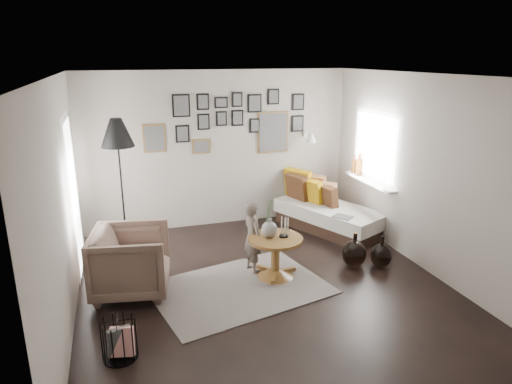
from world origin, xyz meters
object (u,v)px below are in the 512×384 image
object	(u,v)px
daybed	(327,212)
floor_lamp	(117,138)
pedestal_table	(275,259)
demijohn_small	(381,255)
magazine_basket	(119,339)
demijohn_large	(354,254)
vase	(269,226)
armchair	(131,261)
child	(252,237)

from	to	relation	value
daybed	floor_lamp	world-z (taller)	floor_lamp
pedestal_table	demijohn_small	size ratio (longest dim) A/B	1.56
pedestal_table	magazine_basket	distance (m)	2.30
daybed	demijohn_large	bearing A→B (deg)	-125.83
floor_lamp	daybed	bearing A→B (deg)	-0.61
vase	daybed	size ratio (longest dim) A/B	0.25
daybed	demijohn_large	distance (m)	1.49
demijohn_small	pedestal_table	bearing A→B (deg)	173.76
pedestal_table	demijohn_small	distance (m)	1.50
daybed	demijohn_small	xyz separation A→B (m)	(0.05, -1.57, -0.12)
pedestal_table	armchair	distance (m)	1.82
demijohn_large	pedestal_table	bearing A→B (deg)	177.84
pedestal_table	demijohn_large	xyz separation A→B (m)	(1.14, -0.04, -0.06)
vase	demijohn_small	bearing A→B (deg)	-6.64
daybed	child	world-z (taller)	child
armchair	child	bearing A→B (deg)	-75.99
magazine_basket	demijohn_small	world-z (taller)	demijohn_small
vase	floor_lamp	world-z (taller)	floor_lamp
demijohn_small	demijohn_large	bearing A→B (deg)	161.08
pedestal_table	demijohn_small	bearing A→B (deg)	-6.24
daybed	child	xyz separation A→B (m)	(-1.67, -1.16, 0.20)
demijohn_large	child	distance (m)	1.44
demijohn_large	demijohn_small	distance (m)	0.37
floor_lamp	armchair	bearing A→B (deg)	-88.92
floor_lamp	demijohn_small	size ratio (longest dim) A/B	4.35
demijohn_large	demijohn_small	size ratio (longest dim) A/B	1.10
armchair	magazine_basket	bearing A→B (deg)	-178.17
vase	demijohn_large	size ratio (longest dim) A/B	1.01
daybed	demijohn_small	world-z (taller)	daybed
pedestal_table	magazine_basket	world-z (taller)	pedestal_table
vase	magazine_basket	bearing A→B (deg)	-149.04
daybed	demijohn_large	xyz separation A→B (m)	(-0.30, -1.45, -0.10)
vase	magazine_basket	xyz separation A→B (m)	(-1.92, -1.15, -0.52)
vase	floor_lamp	xyz separation A→B (m)	(-1.75, 1.43, 1.00)
armchair	demijohn_small	size ratio (longest dim) A/B	1.98
pedestal_table	demijohn_large	world-z (taller)	pedestal_table
armchair	child	xyz separation A→B (m)	(1.58, 0.10, 0.08)
floor_lamp	child	distance (m)	2.34
magazine_basket	demijohn_small	size ratio (longest dim) A/B	0.88
armchair	demijohn_small	bearing A→B (deg)	-85.08
armchair	demijohn_large	bearing A→B (deg)	-83.41
daybed	demijohn_large	size ratio (longest dim) A/B	4.01
daybed	armchair	distance (m)	3.48
floor_lamp	demijohn_small	xyz separation A→B (m)	(3.33, -1.61, -1.54)
pedestal_table	daybed	xyz separation A→B (m)	(1.44, 1.41, 0.04)
armchair	floor_lamp	size ratio (longest dim) A/B	0.46
daybed	magazine_basket	world-z (taller)	daybed
daybed	demijohn_large	world-z (taller)	daybed
vase	armchair	distance (m)	1.76
child	floor_lamp	bearing A→B (deg)	36.43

